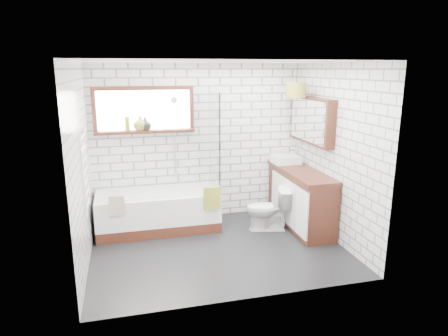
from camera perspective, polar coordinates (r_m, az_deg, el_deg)
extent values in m
cube|color=black|center=(5.64, -0.86, -11.40)|extent=(3.40, 2.60, 0.01)
cube|color=white|center=(5.10, -0.97, 15.01)|extent=(3.40, 2.60, 0.01)
cube|color=white|center=(6.48, -3.58, 3.62)|extent=(3.40, 0.01, 2.50)
cube|color=white|center=(4.01, 3.41, -2.91)|extent=(3.40, 0.01, 2.50)
cube|color=white|center=(5.12, -19.81, 0.01)|extent=(0.01, 2.60, 2.50)
cube|color=white|center=(5.85, 15.57, 2.00)|extent=(0.01, 2.60, 2.50)
cube|color=#35160E|center=(6.26, -11.33, 8.09)|extent=(1.52, 0.16, 0.68)
cube|color=white|center=(5.13, -19.26, -0.50)|extent=(0.06, 0.52, 1.00)
cube|color=#35160E|center=(6.27, 12.42, 6.67)|extent=(0.16, 1.20, 0.70)
cylinder|color=silver|center=(6.36, -7.08, 4.25)|extent=(0.02, 0.02, 1.30)
cube|color=white|center=(6.25, -9.40, -6.04)|extent=(1.82, 0.80, 0.59)
cube|color=white|center=(6.10, -1.42, 3.85)|extent=(0.02, 0.72, 1.50)
cube|color=olive|center=(5.88, -1.74, -4.29)|extent=(0.25, 0.07, 0.34)
cube|color=tan|center=(5.76, -15.06, -5.18)|extent=(0.21, 0.05, 0.28)
cube|color=#35160E|center=(6.36, 10.85, -4.22)|extent=(0.51, 1.58, 0.90)
cube|color=white|center=(6.64, 8.78, 1.25)|extent=(0.43, 0.37, 0.12)
cylinder|color=silver|center=(6.69, 10.06, 1.86)|extent=(0.04, 0.04, 0.15)
imported|color=white|center=(6.16, 6.25, -5.86)|extent=(0.50, 0.71, 0.66)
imported|color=olive|center=(6.25, -11.87, 6.13)|extent=(0.27, 0.27, 0.22)
imported|color=black|center=(6.25, -11.20, 6.08)|extent=(0.19, 0.19, 0.20)
cylinder|color=olive|center=(6.25, -13.65, 5.97)|extent=(0.09, 0.09, 0.21)
cylinder|color=olive|center=(6.25, 10.28, 10.89)|extent=(0.30, 0.30, 0.22)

